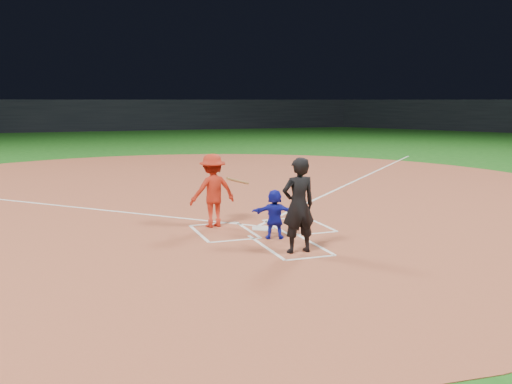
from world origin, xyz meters
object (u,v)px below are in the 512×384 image
object	(u,v)px
catcher	(275,214)
umpire	(298,205)
batter_at_plate	(213,191)
home_plate	(262,228)

from	to	relation	value
catcher	umpire	distance (m)	1.35
catcher	umpire	xyz separation A→B (m)	(0.02, -1.28, 0.42)
umpire	batter_at_plate	distance (m)	3.12
home_plate	catcher	xyz separation A→B (m)	(-0.08, -1.03, 0.56)
home_plate	batter_at_plate	size ratio (longest dim) A/B	0.33
catcher	batter_at_plate	bearing A→B (deg)	-38.82
home_plate	catcher	size ratio (longest dim) A/B	0.53
umpire	batter_at_plate	bearing A→B (deg)	-73.82
home_plate	umpire	bearing A→B (deg)	88.46
catcher	batter_at_plate	xyz separation A→B (m)	(-0.99, 1.68, 0.34)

